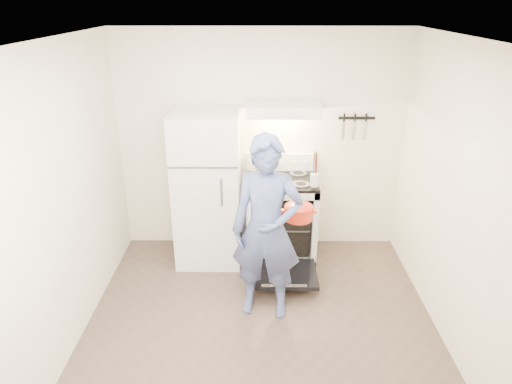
% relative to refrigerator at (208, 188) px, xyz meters
% --- Properties ---
extents(floor, '(3.60, 3.60, 0.00)m').
position_rel_refrigerator_xyz_m(floor, '(0.58, -1.45, -0.85)').
color(floor, '#4B3B33').
rests_on(floor, ground).
extents(back_wall, '(3.20, 0.02, 2.50)m').
position_rel_refrigerator_xyz_m(back_wall, '(0.58, 0.35, 0.40)').
color(back_wall, beige).
rests_on(back_wall, ground).
extents(refrigerator, '(0.70, 0.70, 1.70)m').
position_rel_refrigerator_xyz_m(refrigerator, '(0.00, 0.00, 0.00)').
color(refrigerator, silver).
rests_on(refrigerator, floor).
extents(stove_body, '(0.76, 0.65, 0.92)m').
position_rel_refrigerator_xyz_m(stove_body, '(0.81, 0.02, -0.39)').
color(stove_body, silver).
rests_on(stove_body, floor).
extents(cooktop, '(0.76, 0.65, 0.03)m').
position_rel_refrigerator_xyz_m(cooktop, '(0.81, 0.02, 0.09)').
color(cooktop, black).
rests_on(cooktop, stove_body).
extents(backsplash, '(0.76, 0.07, 0.20)m').
position_rel_refrigerator_xyz_m(backsplash, '(0.81, 0.31, 0.20)').
color(backsplash, silver).
rests_on(backsplash, cooktop).
extents(oven_door, '(0.70, 0.54, 0.04)m').
position_rel_refrigerator_xyz_m(oven_door, '(0.81, -0.57, -0.72)').
color(oven_door, black).
rests_on(oven_door, floor).
extents(oven_rack, '(0.60, 0.52, 0.01)m').
position_rel_refrigerator_xyz_m(oven_rack, '(0.81, 0.02, -0.41)').
color(oven_rack, slate).
rests_on(oven_rack, stove_body).
extents(range_hood, '(0.76, 0.50, 0.12)m').
position_rel_refrigerator_xyz_m(range_hood, '(0.81, 0.10, 0.86)').
color(range_hood, silver).
rests_on(range_hood, back_wall).
extents(knife_strip, '(0.40, 0.02, 0.03)m').
position_rel_refrigerator_xyz_m(knife_strip, '(1.63, 0.33, 0.70)').
color(knife_strip, black).
rests_on(knife_strip, back_wall).
extents(pizza_stone, '(0.30, 0.30, 0.02)m').
position_rel_refrigerator_xyz_m(pizza_stone, '(0.86, -0.02, -0.40)').
color(pizza_stone, '#99784D').
rests_on(pizza_stone, oven_rack).
extents(tea_kettle, '(0.25, 0.21, 0.30)m').
position_rel_refrigerator_xyz_m(tea_kettle, '(0.61, 0.09, 0.25)').
color(tea_kettle, silver).
rests_on(tea_kettle, cooktop).
extents(utensil_jar, '(0.11, 0.11, 0.13)m').
position_rel_refrigerator_xyz_m(utensil_jar, '(1.13, -0.24, 0.20)').
color(utensil_jar, silver).
rests_on(utensil_jar, cooktop).
extents(person, '(0.68, 0.50, 1.74)m').
position_rel_refrigerator_xyz_m(person, '(0.63, -0.99, 0.02)').
color(person, navy).
rests_on(person, floor).
extents(dutch_oven, '(0.34, 0.27, 0.22)m').
position_rel_refrigerator_xyz_m(dutch_oven, '(0.93, -0.74, 0.06)').
color(dutch_oven, red).
rests_on(dutch_oven, person).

